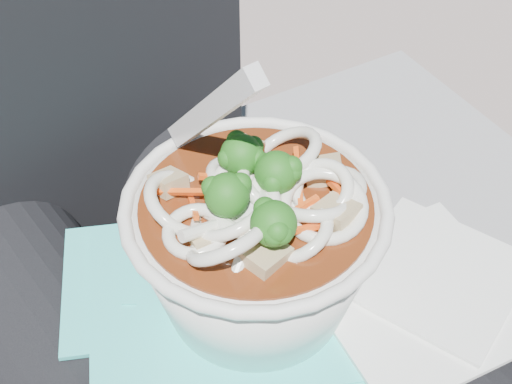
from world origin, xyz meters
TOP-DOWN VIEW (x-y plane):
  - person_body at (0.00, 0.09)m, footprint 0.34×0.94m
  - plastic_bag at (0.00, 0.01)m, footprint 0.39×0.32m
  - napkins at (0.12, -0.06)m, footprint 0.18×0.17m
  - udon_bowl at (0.02, 0.01)m, footprint 0.17×0.17m

SIDE VIEW (x-z plane):
  - person_body at x=0.00m, z-range 0.04..1.01m
  - plastic_bag at x=0.00m, z-range 0.56..0.58m
  - napkins at x=0.12m, z-range 0.58..0.59m
  - udon_bowl at x=0.02m, z-range 0.54..0.75m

